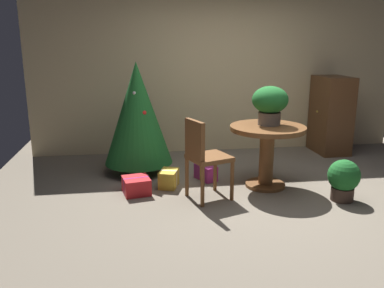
{
  "coord_description": "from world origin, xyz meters",
  "views": [
    {
      "loc": [
        -1.38,
        -4.21,
        1.76
      ],
      "look_at": [
        -0.74,
        0.16,
        0.63
      ],
      "focal_mm": 37.39,
      "sensor_mm": 36.0,
      "label": 1
    }
  ],
  "objects_px": {
    "round_dining_table": "(267,143)",
    "gift_box_gold": "(169,179)",
    "holiday_tree": "(137,113)",
    "gift_box_red": "(136,186)",
    "flower_vase": "(270,103)",
    "wooden_chair_left": "(204,155)",
    "gift_box_purple": "(206,172)",
    "wooden_cabinet": "(331,115)",
    "potted_plant": "(344,179)"
  },
  "relations": [
    {
      "from": "potted_plant",
      "to": "gift_box_gold",
      "type": "bearing_deg",
      "value": 159.34
    },
    {
      "from": "gift_box_purple",
      "to": "gift_box_red",
      "type": "xyz_separation_m",
      "value": [
        -0.91,
        -0.37,
        0.0
      ]
    },
    {
      "from": "round_dining_table",
      "to": "gift_box_red",
      "type": "height_order",
      "value": "round_dining_table"
    },
    {
      "from": "gift_box_purple",
      "to": "potted_plant",
      "type": "xyz_separation_m",
      "value": [
        1.42,
        -0.92,
        0.16
      ]
    },
    {
      "from": "wooden_cabinet",
      "to": "potted_plant",
      "type": "xyz_separation_m",
      "value": [
        -0.83,
        -1.99,
        -0.36
      ]
    },
    {
      "from": "round_dining_table",
      "to": "gift_box_purple",
      "type": "height_order",
      "value": "round_dining_table"
    },
    {
      "from": "gift_box_purple",
      "to": "wooden_cabinet",
      "type": "bearing_deg",
      "value": 25.52
    },
    {
      "from": "round_dining_table",
      "to": "wooden_chair_left",
      "type": "height_order",
      "value": "wooden_chair_left"
    },
    {
      "from": "flower_vase",
      "to": "round_dining_table",
      "type": "bearing_deg",
      "value": -116.46
    },
    {
      "from": "potted_plant",
      "to": "gift_box_red",
      "type": "bearing_deg",
      "value": 166.72
    },
    {
      "from": "round_dining_table",
      "to": "gift_box_red",
      "type": "relative_size",
      "value": 2.47
    },
    {
      "from": "round_dining_table",
      "to": "wooden_cabinet",
      "type": "relative_size",
      "value": 0.74
    },
    {
      "from": "gift_box_gold",
      "to": "gift_box_red",
      "type": "xyz_separation_m",
      "value": [
        -0.4,
        -0.18,
        -0.01
      ]
    },
    {
      "from": "round_dining_table",
      "to": "gift_box_gold",
      "type": "height_order",
      "value": "round_dining_table"
    },
    {
      "from": "wooden_chair_left",
      "to": "holiday_tree",
      "type": "height_order",
      "value": "holiday_tree"
    },
    {
      "from": "holiday_tree",
      "to": "gift_box_purple",
      "type": "distance_m",
      "value": 1.22
    },
    {
      "from": "flower_vase",
      "to": "potted_plant",
      "type": "height_order",
      "value": "flower_vase"
    },
    {
      "from": "flower_vase",
      "to": "wooden_chair_left",
      "type": "relative_size",
      "value": 0.51
    },
    {
      "from": "round_dining_table",
      "to": "wooden_cabinet",
      "type": "bearing_deg",
      "value": 42.63
    },
    {
      "from": "wooden_chair_left",
      "to": "holiday_tree",
      "type": "xyz_separation_m",
      "value": [
        -0.71,
        1.13,
        0.29
      ]
    },
    {
      "from": "wooden_chair_left",
      "to": "potted_plant",
      "type": "height_order",
      "value": "wooden_chair_left"
    },
    {
      "from": "flower_vase",
      "to": "gift_box_purple",
      "type": "relative_size",
      "value": 1.33
    },
    {
      "from": "wooden_chair_left",
      "to": "wooden_cabinet",
      "type": "height_order",
      "value": "wooden_cabinet"
    },
    {
      "from": "round_dining_table",
      "to": "gift_box_gold",
      "type": "relative_size",
      "value": 2.6
    },
    {
      "from": "wooden_cabinet",
      "to": "flower_vase",
      "type": "bearing_deg",
      "value": -138.17
    },
    {
      "from": "flower_vase",
      "to": "gift_box_red",
      "type": "height_order",
      "value": "flower_vase"
    },
    {
      "from": "flower_vase",
      "to": "wooden_cabinet",
      "type": "bearing_deg",
      "value": 41.83
    },
    {
      "from": "wooden_chair_left",
      "to": "flower_vase",
      "type": "bearing_deg",
      "value": 23.28
    },
    {
      "from": "holiday_tree",
      "to": "gift_box_purple",
      "type": "height_order",
      "value": "holiday_tree"
    },
    {
      "from": "gift_box_gold",
      "to": "gift_box_red",
      "type": "relative_size",
      "value": 0.95
    },
    {
      "from": "wooden_chair_left",
      "to": "holiday_tree",
      "type": "bearing_deg",
      "value": 122.38
    },
    {
      "from": "round_dining_table",
      "to": "flower_vase",
      "type": "distance_m",
      "value": 0.5
    },
    {
      "from": "holiday_tree",
      "to": "potted_plant",
      "type": "height_order",
      "value": "holiday_tree"
    },
    {
      "from": "round_dining_table",
      "to": "potted_plant",
      "type": "height_order",
      "value": "round_dining_table"
    },
    {
      "from": "flower_vase",
      "to": "holiday_tree",
      "type": "relative_size",
      "value": 0.31
    },
    {
      "from": "round_dining_table",
      "to": "gift_box_purple",
      "type": "bearing_deg",
      "value": 152.94
    },
    {
      "from": "round_dining_table",
      "to": "wooden_chair_left",
      "type": "xyz_separation_m",
      "value": [
        -0.84,
        -0.31,
        -0.02
      ]
    },
    {
      "from": "holiday_tree",
      "to": "wooden_cabinet",
      "type": "bearing_deg",
      "value": 11.06
    },
    {
      "from": "flower_vase",
      "to": "wooden_chair_left",
      "type": "height_order",
      "value": "flower_vase"
    },
    {
      "from": "gift_box_red",
      "to": "gift_box_gold",
      "type": "bearing_deg",
      "value": 23.58
    },
    {
      "from": "gift_box_gold",
      "to": "flower_vase",
      "type": "bearing_deg",
      "value": -4.05
    },
    {
      "from": "round_dining_table",
      "to": "potted_plant",
      "type": "distance_m",
      "value": 0.97
    },
    {
      "from": "gift_box_gold",
      "to": "gift_box_purple",
      "type": "relative_size",
      "value": 0.99
    },
    {
      "from": "holiday_tree",
      "to": "wooden_cabinet",
      "type": "xyz_separation_m",
      "value": [
        3.1,
        0.61,
        -0.21
      ]
    },
    {
      "from": "round_dining_table",
      "to": "wooden_cabinet",
      "type": "distance_m",
      "value": 2.11
    },
    {
      "from": "gift_box_red",
      "to": "wooden_cabinet",
      "type": "relative_size",
      "value": 0.3
    },
    {
      "from": "flower_vase",
      "to": "potted_plant",
      "type": "relative_size",
      "value": 0.99
    },
    {
      "from": "holiday_tree",
      "to": "gift_box_red",
      "type": "relative_size",
      "value": 4.08
    },
    {
      "from": "holiday_tree",
      "to": "gift_box_red",
      "type": "bearing_deg",
      "value": -93.39
    },
    {
      "from": "holiday_tree",
      "to": "flower_vase",
      "type": "bearing_deg",
      "value": -25.23
    }
  ]
}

